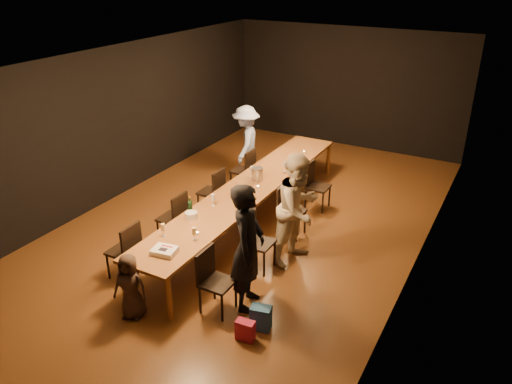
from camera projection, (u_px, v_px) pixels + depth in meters
The scene contains 30 objects.
ground at pixel (250, 223), 9.30m from camera, with size 10.00×10.00×0.00m, color #482C12.
room_shell at pixel (249, 115), 8.41m from camera, with size 6.04×10.04×3.02m.
table at pixel (250, 189), 9.00m from camera, with size 0.90×6.00×0.75m.
chair_right_0 at pixel (218, 282), 6.83m from camera, with size 0.42×0.42×0.93m, color black, non-canonical shape.
chair_right_1 at pixel (259, 242), 7.78m from camera, with size 0.42×0.42×0.93m, color black, non-canonical shape.
chair_right_2 at pixel (292, 211), 8.73m from camera, with size 0.42×0.42×0.93m, color black, non-canonical shape.
chair_right_3 at pixel (318, 186), 9.68m from camera, with size 0.42×0.42×0.93m, color black, non-canonical shape.
chair_left_0 at pixel (123, 250), 7.57m from camera, with size 0.42×0.42×0.93m, color black, non-canonical shape.
chair_left_1 at pixel (172, 217), 8.52m from camera, with size 0.42×0.42×0.93m, color black, non-canonical shape.
chair_left_2 at pixel (211, 191), 9.47m from camera, with size 0.42×0.42×0.93m, color black, non-canonical shape.
chair_left_3 at pixel (243, 170), 10.42m from camera, with size 0.42×0.42×0.93m, color black, non-canonical shape.
woman_birthday at pixel (248, 248), 6.75m from camera, with size 0.68×0.45×1.87m, color black.
woman_tan at pixel (298, 209), 7.83m from camera, with size 0.89×0.69×1.83m, color beige.
man_blue at pixel (246, 142), 10.94m from camera, with size 1.05×0.60×1.63m, color #90A7DE.
child at pixel (130, 286), 6.70m from camera, with size 0.47×0.31×0.97m, color #3C2A21.
gift_bag_red at pixel (245, 330), 6.42m from camera, with size 0.24×0.13×0.29m, color #B81B41.
gift_bag_blue at pixel (261, 318), 6.61m from camera, with size 0.27×0.18×0.34m, color #245FA0.
birthday_cake at pixel (164, 251), 6.95m from camera, with size 0.37×0.32×0.08m.
plate_stack at pixel (191, 215), 7.87m from camera, with size 0.19×0.19×0.11m, color silver.
champagne_bottle at pixel (190, 204), 8.00m from camera, with size 0.07×0.07×0.31m, color black, non-canonical shape.
ice_bucket at pixel (257, 174), 9.22m from camera, with size 0.21×0.21×0.23m, color #B4B4B9.
wineglass_0 at pixel (163, 230), 7.35m from camera, with size 0.06×0.06×0.21m, color beige, non-canonical shape.
wineglass_1 at pixel (194, 234), 7.24m from camera, with size 0.06×0.06×0.21m, color beige, non-canonical shape.
wineglass_2 at pixel (213, 200), 8.25m from camera, with size 0.06×0.06×0.21m, color silver, non-canonical shape.
wineglass_3 at pixel (251, 195), 8.42m from camera, with size 0.06×0.06×0.21m, color beige, non-canonical shape.
wineglass_4 at pixel (252, 171), 9.35m from camera, with size 0.06×0.06×0.21m, color silver, non-canonical shape.
wineglass_5 at pixel (285, 167), 9.56m from camera, with size 0.06×0.06×0.21m, color silver, non-canonical shape.
tealight_near at pixel (197, 233), 7.44m from camera, with size 0.05×0.05×0.03m, color #B2B7B2.
tealight_mid at pixel (258, 187), 8.94m from camera, with size 0.05×0.05×0.03m, color #B2B7B2.
tealight_far at pixel (304, 152), 10.55m from camera, with size 0.05×0.05×0.03m, color #B2B7B2.
Camera 1 is at (4.04, -7.09, 4.50)m, focal length 35.00 mm.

